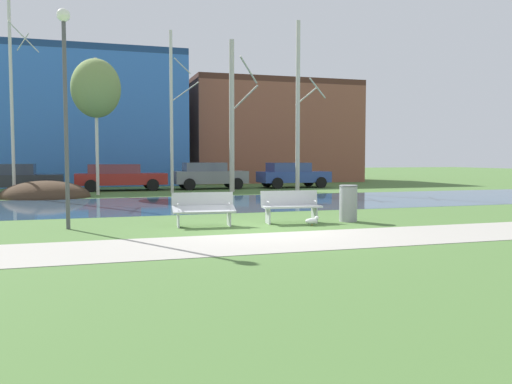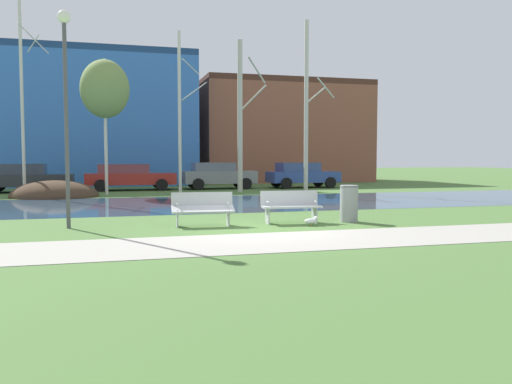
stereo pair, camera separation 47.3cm
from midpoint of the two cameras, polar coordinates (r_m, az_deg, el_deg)
name	(u,v)px [view 2 (the right image)]	position (r m, az deg, el deg)	size (l,w,h in m)	color
ground_plane	(195,199)	(22.65, -5.95, -0.77)	(120.00, 120.00, 0.00)	#476B33
paved_path_strip	(282,241)	(11.26, 4.07, -5.32)	(60.00, 2.56, 0.01)	#9E998E
river_band	(204,203)	(20.51, -4.94, -1.23)	(80.00, 7.64, 0.01)	#33516B
soil_mound	(55,197)	(25.28, -20.37, -0.52)	(3.85, 3.05, 1.52)	#423021
bench_left	(203,208)	(13.72, -4.79, -1.73)	(1.64, 0.69, 0.87)	#B2B5B7
bench_right	(291,206)	(14.37, 4.72, -1.48)	(1.64, 0.69, 0.87)	#B2B5B7
trash_bin	(349,203)	(14.85, 10.88, -1.16)	(0.52, 0.52, 1.01)	gray
seagull	(311,221)	(13.86, 6.96, -3.11)	(0.41, 0.15, 0.25)	white
streetlamp	(65,84)	(14.04, -18.93, 10.95)	(0.32, 0.32, 5.38)	#4C4C51
birch_far_left	(22,93)	(26.47, -23.40, 9.79)	(1.29, 2.01, 9.22)	beige
birch_left	(105,89)	(26.42, -15.47, 10.62)	(2.29, 2.29, 6.43)	beige
birch_center_left	(180,111)	(26.61, -7.65, 8.62)	(1.42, 2.30, 7.95)	beige
birch_center	(241,115)	(27.40, -1.14, 8.35)	(1.54, 2.70, 7.75)	#BCB7A8
birch_center_right	(307,106)	(27.68, 6.01, 9.20)	(1.64, 2.53, 8.76)	beige
parked_van_nearest_dark	(25,177)	(29.20, -23.23, 1.46)	(4.51, 2.05, 1.45)	#282B30
parked_sedan_second_red	(129,176)	(29.35, -13.11, 1.66)	(4.77, 2.01, 1.41)	maroon
parked_hatch_third_grey	(218,175)	(29.96, -3.69, 1.85)	(4.09, 1.97, 1.49)	slate
parked_wagon_fourth_blue	(301,174)	(31.17, 5.36, 1.89)	(4.11, 2.07, 1.47)	#2D4793
building_blue_store	(54,120)	(37.74, -20.58, 7.29)	(17.94, 8.98, 8.52)	#3870C6
building_brick_low	(279,132)	(40.40, 2.84, 6.42)	(12.20, 7.93, 7.33)	brown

